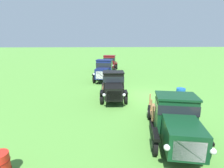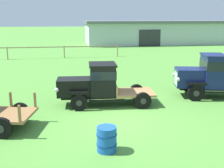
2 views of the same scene
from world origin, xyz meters
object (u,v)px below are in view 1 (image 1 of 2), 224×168
Objects in this scene: vintage_truck_back_of_row at (110,63)px; vintage_truck_far_side at (104,71)px; oil_drum_near_fence at (0,166)px; vintage_truck_second_in_line at (176,120)px; vintage_truck_midrow_center at (113,86)px; oil_drum_beside_row at (181,94)px.

vintage_truck_far_side is at bearing 171.48° from vintage_truck_back_of_row.
vintage_truck_back_of_row is at bearing -13.19° from oil_drum_near_fence.
vintage_truck_second_in_line is 1.12× the size of vintage_truck_back_of_row.
vintage_truck_far_side is (5.96, 0.46, 0.13)m from vintage_truck_midrow_center.
vintage_truck_back_of_row reaches higher than oil_drum_beside_row.
vintage_truck_midrow_center is at bearing -175.56° from vintage_truck_far_side.
vintage_truck_far_side is 1.01× the size of vintage_truck_back_of_row.
oil_drum_near_fence reaches higher than oil_drum_beside_row.
oil_drum_beside_row is 11.37m from oil_drum_near_fence.
vintage_truck_back_of_row is (12.67, -0.54, 0.07)m from vintage_truck_midrow_center.
oil_drum_beside_row is at bearing -139.35° from vintage_truck_far_side.
oil_drum_near_fence is (-13.17, 3.65, -0.76)m from vintage_truck_far_side.
vintage_truck_second_in_line is 1.09× the size of vintage_truck_midrow_center.
oil_drum_beside_row is at bearing -161.38° from vintage_truck_back_of_row.
vintage_truck_second_in_line is at bearing -167.97° from vintage_truck_far_side.
vintage_truck_back_of_row is at bearing 18.62° from oil_drum_beside_row.
vintage_truck_far_side is (11.75, 2.51, 0.13)m from vintage_truck_second_in_line.
vintage_truck_back_of_row is at bearing -2.45° from vintage_truck_midrow_center.
vintage_truck_far_side is at bearing -15.51° from oil_drum_near_fence.
vintage_truck_second_in_line is 1.11× the size of vintage_truck_far_side.
vintage_truck_second_in_line is 18.52m from vintage_truck_back_of_row.
vintage_truck_far_side reaches higher than vintage_truck_second_in_line.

